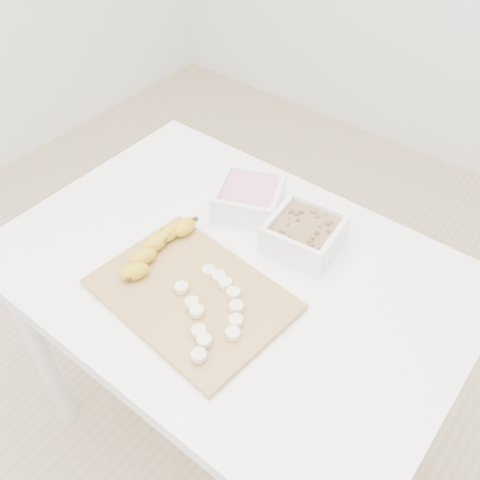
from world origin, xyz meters
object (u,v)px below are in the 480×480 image
Objects in this scene: bowl_yogurt at (249,198)px; bowl_granola at (305,233)px; cutting_board at (192,295)px; banana at (156,248)px; table at (232,296)px.

bowl_granola is (0.17, -0.02, 0.00)m from bowl_yogurt.
banana reaches higher than cutting_board.
bowl_yogurt is 1.17× the size of bowl_granola.
bowl_yogurt reaches higher than table.
bowl_yogurt is 0.17m from bowl_granola.
cutting_board reaches higher than table.
bowl_granola reaches higher than banana.
bowl_granola is 0.32m from banana.
table is 0.15m from cutting_board.
cutting_board is at bearing -109.59° from bowl_granola.
cutting_board is at bearing -96.17° from table.
cutting_board is (-0.09, -0.27, -0.03)m from bowl_granola.
bowl_granola is at bearing 70.41° from cutting_board.
cutting_board is (0.07, -0.29, -0.03)m from bowl_yogurt.
bowl_yogurt is 0.30m from cutting_board.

